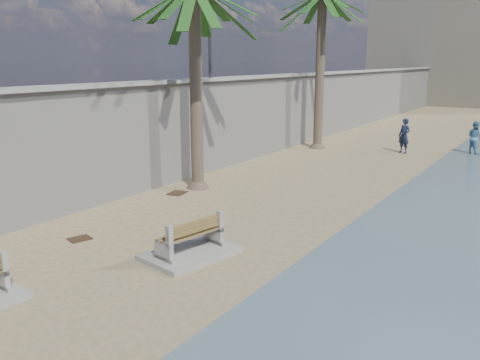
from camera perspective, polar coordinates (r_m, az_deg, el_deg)
The scene contains 9 objects.
ground_plane at distance 8.77m, azimuth -23.90°, elevation -17.16°, with size 140.00×140.00×0.00m, color #8F7B57.
seawall at distance 26.77m, azimuth 6.81°, elevation 7.84°, with size 0.45×70.00×3.50m, color gray.
wall_cap at distance 26.65m, azimuth 6.91°, elevation 11.69°, with size 0.80×70.00×0.12m, color gray.
end_building at distance 56.62m, azimuth 25.16°, elevation 14.90°, with size 18.00×12.00×14.00m, color #B7AA93.
bench_far at distance 11.44m, azimuth -5.62°, elevation -6.73°, with size 1.74×2.25×0.84m.
person_a at distance 24.98m, azimuth 17.98°, elevation 5.02°, with size 0.68×0.46×1.88m, color #131A35.
person_b at distance 26.02m, azimuth 24.88°, elevation 4.53°, with size 0.81×0.63×1.69m, color teal.
debris_c at distance 16.81m, azimuth -7.06°, elevation -1.46°, with size 0.62×0.50×0.03m, color #382616.
debris_d at distance 13.11m, azimuth -17.55°, elevation -6.31°, with size 0.51×0.41×0.03m, color #382616.
Camera 1 is at (6.58, -3.90, 4.29)m, focal length 38.00 mm.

